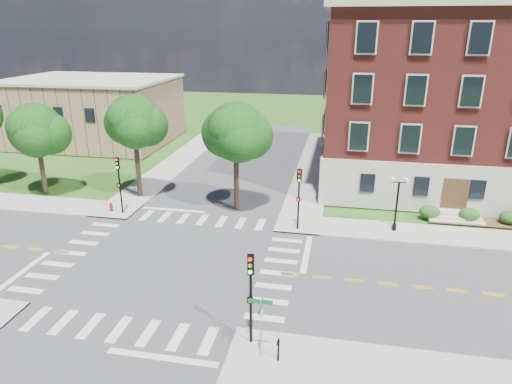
% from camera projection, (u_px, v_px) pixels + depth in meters
% --- Properties ---
extents(ground, '(160.00, 160.00, 0.00)m').
position_uv_depth(ground, '(170.00, 263.00, 30.19)').
color(ground, '#2A5818').
rests_on(ground, ground).
extents(road_ew, '(90.00, 12.00, 0.01)m').
position_uv_depth(road_ew, '(170.00, 263.00, 30.19)').
color(road_ew, '#3D3D3F').
rests_on(road_ew, ground).
extents(road_ns, '(12.00, 90.00, 0.01)m').
position_uv_depth(road_ns, '(170.00, 263.00, 30.19)').
color(road_ns, '#3D3D3F').
rests_on(road_ns, ground).
extents(sidewalk_ne, '(34.00, 34.00, 0.12)m').
position_uv_depth(sidewalk_ne, '(391.00, 197.00, 41.61)').
color(sidewalk_ne, '#9E9B93').
rests_on(sidewalk_ne, ground).
extents(sidewalk_nw, '(34.00, 34.00, 0.12)m').
position_uv_depth(sidewalk_nw, '(83.00, 177.00, 47.10)').
color(sidewalk_nw, '#9E9B93').
rests_on(sidewalk_nw, ground).
extents(crosswalk_east, '(2.20, 10.20, 0.02)m').
position_uv_depth(crosswalk_east, '(277.00, 273.00, 28.91)').
color(crosswalk_east, silver).
rests_on(crosswalk_east, ground).
extents(stop_bar_east, '(0.40, 5.50, 0.00)m').
position_uv_depth(stop_bar_east, '(307.00, 254.00, 31.39)').
color(stop_bar_east, silver).
rests_on(stop_bar_east, ground).
extents(main_building, '(30.60, 22.40, 16.50)m').
position_uv_depth(main_building, '(487.00, 98.00, 43.33)').
color(main_building, '#B5B0A0').
rests_on(main_building, ground).
extents(secondary_building, '(20.40, 15.40, 8.30)m').
position_uv_depth(secondary_building, '(93.00, 110.00, 60.32)').
color(secondary_building, '#9C7656').
rests_on(secondary_building, ground).
extents(tree_b, '(4.73, 4.73, 8.34)m').
position_uv_depth(tree_b, '(36.00, 130.00, 40.44)').
color(tree_b, '#322419').
rests_on(tree_b, ground).
extents(tree_c, '(4.65, 4.65, 9.20)m').
position_uv_depth(tree_c, '(134.00, 122.00, 39.51)').
color(tree_c, '#322419').
rests_on(tree_c, ground).
extents(tree_d, '(4.81, 4.81, 9.06)m').
position_uv_depth(tree_d, '(236.00, 132.00, 36.64)').
color(tree_d, '#322419').
rests_on(tree_d, ground).
extents(traffic_signal_se, '(0.37, 0.43, 4.80)m').
position_uv_depth(traffic_signal_se, '(251.00, 288.00, 21.42)').
color(traffic_signal_se, black).
rests_on(traffic_signal_se, ground).
extents(traffic_signal_ne, '(0.37, 0.44, 4.80)m').
position_uv_depth(traffic_signal_ne, '(299.00, 191.00, 33.88)').
color(traffic_signal_ne, black).
rests_on(traffic_signal_ne, ground).
extents(traffic_signal_nw, '(0.38, 0.45, 4.80)m').
position_uv_depth(traffic_signal_nw, '(119.00, 178.00, 36.89)').
color(traffic_signal_nw, black).
rests_on(traffic_signal_nw, ground).
extents(twin_lamp_west, '(1.36, 0.36, 4.23)m').
position_uv_depth(twin_lamp_west, '(397.00, 201.00, 33.92)').
color(twin_lamp_west, black).
rests_on(twin_lamp_west, ground).
extents(street_sign_pole, '(1.10, 1.10, 3.10)m').
position_uv_depth(street_sign_pole, '(261.00, 317.00, 20.74)').
color(street_sign_pole, gray).
rests_on(street_sign_pole, ground).
extents(push_button_post, '(0.14, 0.21, 1.20)m').
position_uv_depth(push_button_post, '(278.00, 349.00, 20.96)').
color(push_button_post, black).
rests_on(push_button_post, ground).
extents(fire_hydrant, '(0.35, 0.35, 0.75)m').
position_uv_depth(fire_hydrant, '(111.00, 207.00, 38.24)').
color(fire_hydrant, '#9A0B10').
rests_on(fire_hydrant, ground).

